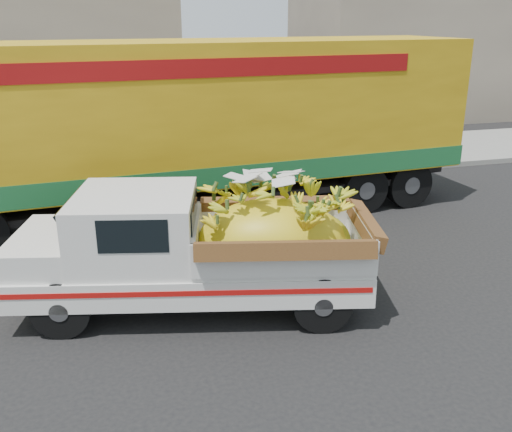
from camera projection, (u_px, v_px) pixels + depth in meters
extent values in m
plane|color=black|center=(240.00, 300.00, 9.05)|extent=(100.00, 100.00, 0.00)
cube|color=gray|center=(179.00, 184.00, 15.03)|extent=(60.00, 0.25, 0.15)
cube|color=gray|center=(169.00, 165.00, 16.94)|extent=(60.00, 4.00, 0.14)
cube|color=gray|center=(455.00, 46.00, 25.79)|extent=(14.00, 6.00, 6.00)
cylinder|color=black|center=(61.00, 309.00, 7.92)|extent=(0.88, 0.43, 0.84)
cylinder|color=black|center=(88.00, 261.00, 9.45)|extent=(0.88, 0.43, 0.84)
cylinder|color=black|center=(322.00, 303.00, 8.07)|extent=(0.88, 0.43, 0.84)
cylinder|color=black|center=(308.00, 258.00, 9.60)|extent=(0.88, 0.43, 0.84)
cube|color=silver|center=(192.00, 269.00, 8.69)|extent=(5.51, 3.03, 0.43)
cube|color=#A50F0C|center=(187.00, 294.00, 7.77)|extent=(4.98, 1.18, 0.08)
cube|color=silver|center=(23.00, 279.00, 8.63)|extent=(0.53, 1.83, 0.16)
cube|color=silver|center=(47.00, 246.00, 8.47)|extent=(1.32, 1.94, 0.40)
cube|color=silver|center=(136.00, 226.00, 8.42)|extent=(2.09, 2.16, 1.00)
cube|color=black|center=(132.00, 237.00, 7.51)|extent=(0.92, 0.23, 0.47)
cube|color=silver|center=(279.00, 238.00, 8.58)|extent=(2.92, 2.42, 0.57)
ellipsoid|color=yellow|center=(272.00, 245.00, 8.61)|extent=(2.59, 2.00, 1.42)
cylinder|color=black|center=(408.00, 184.00, 13.34)|extent=(1.12, 0.41, 1.10)
cylinder|color=black|center=(365.00, 164.00, 15.11)|extent=(1.12, 0.41, 1.10)
cylinder|color=black|center=(364.00, 189.00, 12.95)|extent=(1.12, 0.41, 1.10)
cylinder|color=black|center=(324.00, 168.00, 14.72)|extent=(1.12, 0.41, 1.10)
cube|color=black|center=(203.00, 183.00, 12.62)|extent=(12.04, 1.96, 0.36)
cube|color=gold|center=(200.00, 110.00, 12.09)|extent=(11.92, 3.44, 2.84)
cube|color=#1A5E2D|center=(202.00, 164.00, 12.48)|extent=(11.98, 3.46, 0.45)
cube|color=maroon|center=(216.00, 68.00, 10.65)|extent=(8.37, 0.69, 0.35)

